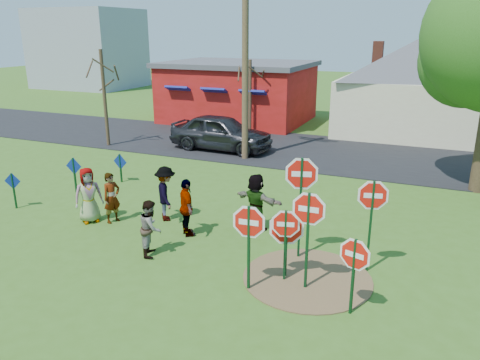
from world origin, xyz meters
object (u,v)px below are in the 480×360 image
object	(u,v)px
stop_sign_a	(249,229)
suv	(221,132)
stop_sign_b	(301,183)
utility_pole	(245,49)
stop_sign_d	(372,203)
person_b	(112,198)
stop_sign_c	(308,219)
person_a	(88,195)

from	to	relation	value
stop_sign_a	suv	bearing A→B (deg)	113.00
stop_sign_a	stop_sign_b	xyz separation A→B (m)	(0.63, 2.06, 0.58)
stop_sign_a	utility_pole	size ratio (longest dim) A/B	0.23
stop_sign_d	person_b	size ratio (longest dim) A/B	1.56
stop_sign_c	person_a	size ratio (longest dim) A/B	1.42
person_a	person_b	size ratio (longest dim) A/B	1.10
stop_sign_c	utility_pole	world-z (taller)	utility_pole
person_b	stop_sign_c	bearing A→B (deg)	-83.52
stop_sign_d	person_b	distance (m)	8.05
stop_sign_a	stop_sign_d	bearing A→B (deg)	34.57
stop_sign_b	utility_pole	size ratio (longest dim) A/B	0.31
stop_sign_a	person_a	world-z (taller)	stop_sign_a
utility_pole	stop_sign_d	bearing A→B (deg)	-51.59
stop_sign_c	person_b	bearing A→B (deg)	166.68
stop_sign_c	suv	distance (m)	13.73
stop_sign_b	suv	world-z (taller)	stop_sign_b
stop_sign_b	stop_sign_d	xyz separation A→B (m)	(1.82, -0.04, -0.28)
stop_sign_d	suv	world-z (taller)	stop_sign_d
stop_sign_a	stop_sign_b	distance (m)	2.23
stop_sign_d	stop_sign_b	bearing A→B (deg)	164.19
stop_sign_d	utility_pole	xyz separation A→B (m)	(-7.03, 8.86, 3.24)
stop_sign_c	person_b	world-z (taller)	stop_sign_c
suv	person_b	bearing A→B (deg)	-172.66
stop_sign_b	suv	xyz separation A→B (m)	(-6.98, 9.94, -1.19)
stop_sign_d	stop_sign_c	bearing A→B (deg)	-144.78
stop_sign_c	person_b	size ratio (longest dim) A/B	1.56
person_b	suv	world-z (taller)	suv
stop_sign_d	suv	xyz separation A→B (m)	(-8.80, 9.98, -0.90)
stop_sign_d	utility_pole	world-z (taller)	utility_pole
person_a	stop_sign_c	bearing A→B (deg)	-61.75
stop_sign_c	utility_pole	xyz separation A→B (m)	(-5.81, 10.30, 3.30)
person_b	utility_pole	distance (m)	9.79
stop_sign_a	stop_sign_b	world-z (taller)	stop_sign_b
stop_sign_d	utility_pole	distance (m)	11.77
person_a	utility_pole	distance (m)	10.09
stop_sign_a	stop_sign_c	distance (m)	1.38
stop_sign_a	suv	xyz separation A→B (m)	(-6.36, 12.00, -0.61)
stop_sign_b	person_b	xyz separation A→B (m)	(-6.16, 0.06, -1.30)
stop_sign_d	person_a	world-z (taller)	stop_sign_d
person_a	suv	distance (m)	10.15
stop_sign_d	person_b	xyz separation A→B (m)	(-7.98, 0.10, -1.02)
stop_sign_b	suv	size ratio (longest dim) A/B	0.56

